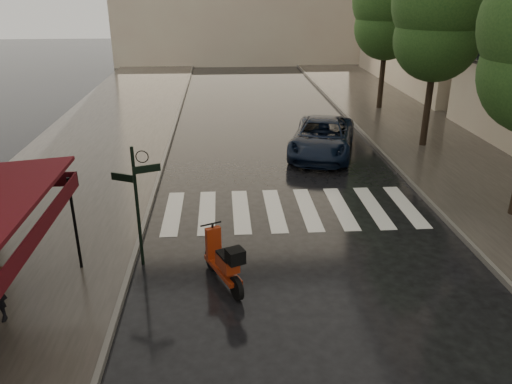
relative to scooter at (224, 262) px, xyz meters
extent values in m
plane|color=black|center=(-0.85, -1.91, -0.60)|extent=(120.00, 120.00, 0.00)
cube|color=#38332D|center=(-5.35, 10.09, -0.54)|extent=(6.00, 60.00, 0.12)
cube|color=#38332D|center=(9.40, 10.09, -0.54)|extent=(5.50, 60.00, 0.12)
cube|color=#595651|center=(-2.30, 10.09, -0.53)|extent=(0.12, 60.00, 0.16)
cube|color=#595651|center=(6.60, 10.09, -0.53)|extent=(0.12, 60.00, 0.16)
cube|color=silver|center=(-1.55, 4.09, -0.60)|extent=(0.50, 3.20, 0.01)
cube|color=silver|center=(-0.50, 4.09, -0.60)|extent=(0.50, 3.20, 0.01)
cube|color=silver|center=(0.55, 4.09, -0.60)|extent=(0.50, 3.20, 0.01)
cube|color=silver|center=(1.60, 4.09, -0.60)|extent=(0.50, 3.20, 0.01)
cube|color=silver|center=(2.65, 4.09, -0.60)|extent=(0.50, 3.20, 0.01)
cube|color=silver|center=(3.70, 4.09, -0.60)|extent=(0.50, 3.20, 0.01)
cube|color=silver|center=(4.75, 4.09, -0.60)|extent=(0.50, 3.20, 0.01)
cube|color=silver|center=(5.80, 4.09, -0.60)|extent=(0.50, 3.20, 0.01)
cube|color=#4F0B17|center=(-3.37, -2.41, 1.75)|extent=(0.04, 7.00, 0.35)
cylinder|color=black|center=(-3.50, 0.84, 0.69)|extent=(0.07, 0.07, 2.35)
cylinder|color=black|center=(-2.05, 1.09, 0.95)|extent=(0.08, 0.08, 3.10)
cube|color=black|center=(-1.75, 1.09, 1.95)|extent=(0.62, 0.26, 0.18)
cube|color=black|center=(-2.33, 1.09, 1.75)|extent=(0.56, 0.29, 0.18)
cylinder|color=black|center=(8.65, 10.09, 1.76)|extent=(0.28, 0.28, 4.48)
sphere|color=#183A15|center=(8.65, 10.09, 3.92)|extent=(3.40, 3.40, 3.40)
sphere|color=#183A15|center=(8.65, 10.09, 5.28)|extent=(3.80, 3.80, 3.80)
cylinder|color=black|center=(8.85, 17.09, 1.70)|extent=(0.28, 0.28, 4.37)
sphere|color=#183A15|center=(8.85, 17.09, 3.81)|extent=(3.40, 3.40, 3.40)
sphere|color=#183A15|center=(8.85, 17.09, 5.13)|extent=(3.80, 3.80, 3.80)
cube|color=#522C15|center=(-4.45, -1.15, 0.52)|extent=(0.13, 0.30, 0.34)
cylinder|color=black|center=(0.26, -0.59, -0.33)|extent=(0.33, 0.55, 0.55)
cylinder|color=black|center=(-0.32, 0.72, -0.33)|extent=(0.33, 0.55, 0.55)
cube|color=maroon|center=(-0.04, 0.09, -0.24)|extent=(0.89, 1.48, 0.11)
cube|color=maroon|center=(0.08, -0.17, 0.10)|extent=(0.57, 0.71, 0.32)
cube|color=maroon|center=(-0.25, 0.56, 0.20)|extent=(0.39, 0.27, 0.85)
cylinder|color=black|center=(-0.29, 0.66, 0.67)|extent=(0.50, 0.25, 0.04)
cube|color=black|center=(0.25, -0.56, 0.48)|extent=(0.47, 0.46, 0.32)
imported|color=black|center=(4.14, 9.53, 0.11)|extent=(3.75, 5.62, 1.43)
camera|label=1|loc=(0.04, -10.00, 5.94)|focal=35.00mm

